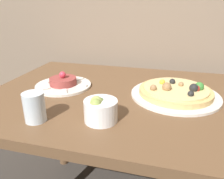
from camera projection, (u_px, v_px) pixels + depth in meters
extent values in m
cube|color=brown|center=(119.00, 97.00, 0.91)|extent=(1.08, 0.79, 0.03)
cylinder|color=brown|center=(60.00, 120.00, 1.46)|extent=(0.06, 0.06, 0.70)
cylinder|color=brown|center=(215.00, 142.00, 1.23)|extent=(0.06, 0.06, 0.70)
cylinder|color=silver|center=(175.00, 95.00, 0.87)|extent=(0.35, 0.35, 0.01)
cylinder|color=#DBB26B|center=(175.00, 92.00, 0.87)|extent=(0.29, 0.29, 0.02)
cylinder|color=#E0C684|center=(176.00, 88.00, 0.86)|extent=(0.25, 0.25, 0.01)
sphere|color=#B22D23|center=(197.00, 89.00, 0.83)|extent=(0.02, 0.02, 0.02)
sphere|color=#997047|center=(153.00, 88.00, 0.84)|extent=(0.03, 0.03, 0.03)
sphere|color=#387F33|center=(199.00, 87.00, 0.84)|extent=(0.04, 0.04, 0.04)
sphere|color=#997047|center=(167.00, 87.00, 0.84)|extent=(0.04, 0.04, 0.04)
sphere|color=#997047|center=(181.00, 84.00, 0.88)|extent=(0.02, 0.02, 0.02)
sphere|color=gold|center=(162.00, 82.00, 0.90)|extent=(0.02, 0.02, 0.02)
sphere|color=black|center=(172.00, 82.00, 0.90)|extent=(0.02, 0.02, 0.02)
sphere|color=black|center=(194.00, 88.00, 0.83)|extent=(0.03, 0.03, 0.03)
sphere|color=black|center=(191.00, 94.00, 0.78)|extent=(0.02, 0.02, 0.02)
cylinder|color=silver|center=(63.00, 85.00, 0.97)|extent=(0.24, 0.24, 0.01)
cylinder|color=#933D38|center=(63.00, 81.00, 0.97)|extent=(0.12, 0.12, 0.03)
sphere|color=#E0384C|center=(63.00, 75.00, 0.95)|extent=(0.03, 0.03, 0.03)
cube|color=white|center=(82.00, 86.00, 0.95)|extent=(0.04, 0.02, 0.01)
cube|color=white|center=(80.00, 79.00, 1.03)|extent=(0.03, 0.04, 0.01)
cube|color=white|center=(62.00, 77.00, 1.05)|extent=(0.03, 0.04, 0.01)
cube|color=white|center=(45.00, 82.00, 0.99)|extent=(0.04, 0.02, 0.01)
cube|color=white|center=(45.00, 89.00, 0.91)|extent=(0.03, 0.04, 0.01)
cube|color=white|center=(65.00, 91.00, 0.89)|extent=(0.03, 0.04, 0.01)
cylinder|color=white|center=(101.00, 111.00, 0.68)|extent=(0.11, 0.11, 0.07)
sphere|color=#A3B25B|center=(96.00, 102.00, 0.67)|extent=(0.04, 0.04, 0.04)
sphere|color=#668E42|center=(100.00, 102.00, 0.68)|extent=(0.03, 0.03, 0.03)
sphere|color=#8EA34C|center=(96.00, 104.00, 0.66)|extent=(0.04, 0.04, 0.04)
cylinder|color=silver|center=(34.00, 107.00, 0.68)|extent=(0.07, 0.07, 0.09)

